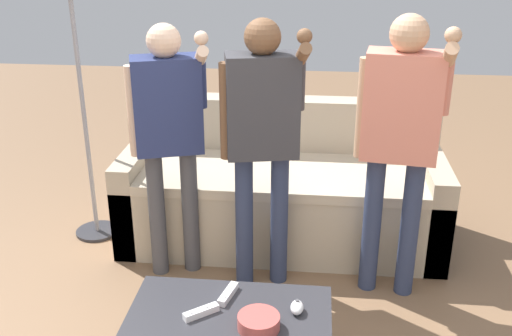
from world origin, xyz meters
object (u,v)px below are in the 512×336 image
at_px(player_left, 169,124).
at_px(player_right, 400,128).
at_px(couch, 282,192).
at_px(coffee_table, 229,325).
at_px(snack_bowl, 259,322).
at_px(player_center, 262,126).
at_px(game_remote_wand_near, 201,312).
at_px(game_remote_nunchuk, 297,307).
at_px(game_remote_wand_far, 228,294).

relative_size(player_left, player_right, 0.95).
xyz_separation_m(couch, player_left, (-0.60, -0.50, 0.61)).
xyz_separation_m(coffee_table, snack_bowl, (0.13, -0.08, 0.08)).
xyz_separation_m(snack_bowl, player_center, (-0.08, 0.95, 0.52)).
relative_size(couch, snack_bowl, 11.47).
height_order(couch, snack_bowl, couch).
bearing_deg(couch, game_remote_wand_near, -99.87).
relative_size(player_left, game_remote_wand_near, 9.94).
xyz_separation_m(snack_bowl, game_remote_wand_near, (-0.25, 0.06, -0.01)).
bearing_deg(player_left, game_remote_wand_near, -70.25).
relative_size(snack_bowl, player_right, 0.11).
height_order(player_left, game_remote_wand_near, player_left).
relative_size(coffee_table, snack_bowl, 4.96).
height_order(player_center, game_remote_wand_near, player_center).
bearing_deg(game_remote_wand_near, player_right, 44.77).
xyz_separation_m(coffee_table, player_right, (0.76, 0.86, 0.63)).
relative_size(couch, game_remote_wand_near, 13.66).
height_order(player_left, player_right, player_right).
bearing_deg(couch, player_center, -97.90).
relative_size(player_center, player_right, 0.98).
distance_m(coffee_table, game_remote_wand_near, 0.14).
bearing_deg(player_right, coffee_table, -131.71).
height_order(coffee_table, snack_bowl, snack_bowl).
relative_size(game_remote_nunchuk, game_remote_wand_far, 0.53).
height_order(coffee_table, player_center, player_center).
bearing_deg(couch, game_remote_nunchuk, -83.87).
bearing_deg(player_center, game_remote_wand_near, -101.11).
height_order(coffee_table, game_remote_wand_far, game_remote_wand_far).
relative_size(coffee_table, player_right, 0.56).
height_order(player_center, game_remote_wand_far, player_center).
xyz_separation_m(player_left, game_remote_wand_far, (0.44, -0.81, -0.51)).
bearing_deg(player_center, game_remote_wand_far, -96.15).
bearing_deg(player_center, player_right, -1.25).
distance_m(couch, game_remote_nunchuk, 1.40).
bearing_deg(snack_bowl, game_remote_wand_near, 165.96).
relative_size(player_right, game_remote_wand_near, 10.47).
distance_m(game_remote_nunchuk, game_remote_wand_far, 0.32).
height_order(snack_bowl, game_remote_wand_far, snack_bowl).
bearing_deg(game_remote_nunchuk, snack_bowl, -140.52).
relative_size(couch, game_remote_nunchuk, 22.79).
height_order(coffee_table, game_remote_nunchuk, game_remote_nunchuk).
bearing_deg(player_center, coffee_table, -93.78).
height_order(coffee_table, player_right, player_right).
relative_size(snack_bowl, player_center, 0.12).
height_order(game_remote_nunchuk, player_center, player_center).
height_order(couch, game_remote_nunchuk, couch).
relative_size(player_left, game_remote_wand_far, 8.75).
bearing_deg(player_right, player_center, 178.75).
bearing_deg(snack_bowl, player_left, 120.29).
height_order(couch, player_center, player_center).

